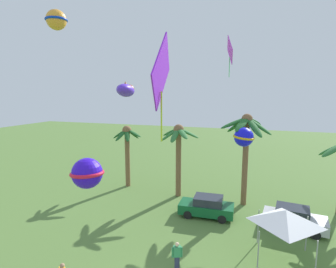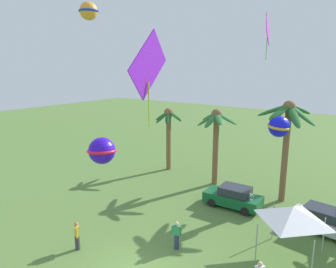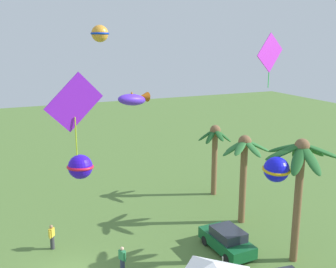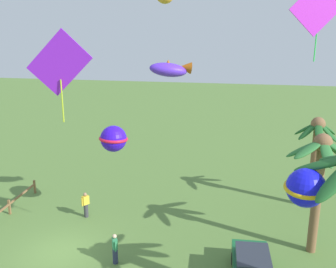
{
  "view_description": "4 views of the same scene",
  "coord_description": "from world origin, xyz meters",
  "px_view_note": "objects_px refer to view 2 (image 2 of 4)",
  "views": [
    {
      "loc": [
        3.84,
        -8.54,
        8.91
      ],
      "look_at": [
        -0.68,
        4.87,
        6.73
      ],
      "focal_mm": 28.17,
      "sensor_mm": 36.0,
      "label": 1
    },
    {
      "loc": [
        8.9,
        -9.38,
        9.68
      ],
      "look_at": [
        -2.04,
        5.66,
        5.58
      ],
      "focal_mm": 33.19,
      "sensor_mm": 36.0,
      "label": 2
    },
    {
      "loc": [
        19.8,
        -2.69,
        12.75
      ],
      "look_at": [
        -1.48,
        6.65,
        7.19
      ],
      "focal_mm": 43.27,
      "sensor_mm": 36.0,
      "label": 3
    },
    {
      "loc": [
        16.37,
        8.46,
        11.38
      ],
      "look_at": [
        -1.24,
        5.4,
        6.27
      ],
      "focal_mm": 41.61,
      "sensor_mm": 36.0,
      "label": 4
    }
  ],
  "objects_px": {
    "palm_tree_2": "(287,125)",
    "festival_tent": "(293,214)",
    "kite_diamond_0": "(268,30)",
    "kite_diamond_5": "(148,66)",
    "kite_ball_1": "(279,127)",
    "palm_tree_3": "(169,126)",
    "palm_tree_1": "(216,129)",
    "kite_fish_3": "(146,76)",
    "parked_car_1": "(324,221)",
    "spectator_2": "(177,235)",
    "spectator_1": "(77,236)",
    "parked_car_0": "(233,197)",
    "kite_ball_2": "(89,11)",
    "kite_ball_4": "(102,151)"
  },
  "relations": [
    {
      "from": "palm_tree_2",
      "to": "festival_tent",
      "type": "relative_size",
      "value": 2.58
    },
    {
      "from": "kite_diamond_0",
      "to": "kite_diamond_5",
      "type": "height_order",
      "value": "kite_diamond_0"
    },
    {
      "from": "festival_tent",
      "to": "kite_diamond_5",
      "type": "distance_m",
      "value": 10.12
    },
    {
      "from": "kite_ball_1",
      "to": "palm_tree_3",
      "type": "bearing_deg",
      "value": 167.25
    },
    {
      "from": "palm_tree_1",
      "to": "festival_tent",
      "type": "distance_m",
      "value": 10.74
    },
    {
      "from": "kite_ball_1",
      "to": "kite_fish_3",
      "type": "distance_m",
      "value": 9.31
    },
    {
      "from": "palm_tree_3",
      "to": "parked_car_1",
      "type": "bearing_deg",
      "value": -15.5
    },
    {
      "from": "palm_tree_2",
      "to": "spectator_2",
      "type": "xyz_separation_m",
      "value": [
        -2.74,
        -9.59,
        -4.86
      ]
    },
    {
      "from": "palm_tree_1",
      "to": "palm_tree_2",
      "type": "distance_m",
      "value": 5.6
    },
    {
      "from": "palm_tree_2",
      "to": "kite_fish_3",
      "type": "relative_size",
      "value": 3.14
    },
    {
      "from": "spectator_2",
      "to": "kite_fish_3",
      "type": "bearing_deg",
      "value": 150.52
    },
    {
      "from": "spectator_1",
      "to": "kite_fish_3",
      "type": "bearing_deg",
      "value": 84.15
    },
    {
      "from": "parked_car_1",
      "to": "kite_fish_3",
      "type": "xyz_separation_m",
      "value": [
        -9.83,
        -4.41,
        8.36
      ]
    },
    {
      "from": "parked_car_0",
      "to": "kite_diamond_0",
      "type": "relative_size",
      "value": 1.35
    },
    {
      "from": "palm_tree_2",
      "to": "kite_ball_1",
      "type": "xyz_separation_m",
      "value": [
        -0.1,
        -1.56,
        0.11
      ]
    },
    {
      "from": "palm_tree_1",
      "to": "kite_diamond_5",
      "type": "bearing_deg",
      "value": -76.87
    },
    {
      "from": "palm_tree_2",
      "to": "kite_ball_2",
      "type": "relative_size",
      "value": 4.29
    },
    {
      "from": "festival_tent",
      "to": "kite_diamond_0",
      "type": "bearing_deg",
      "value": 124.89
    },
    {
      "from": "palm_tree_1",
      "to": "kite_ball_1",
      "type": "bearing_deg",
      "value": -16.77
    },
    {
      "from": "palm_tree_1",
      "to": "kite_diamond_5",
      "type": "relative_size",
      "value": 1.54
    },
    {
      "from": "spectator_2",
      "to": "kite_ball_4",
      "type": "bearing_deg",
      "value": -163.65
    },
    {
      "from": "spectator_1",
      "to": "kite_ball_2",
      "type": "distance_m",
      "value": 13.31
    },
    {
      "from": "palm_tree_1",
      "to": "kite_ball_2",
      "type": "bearing_deg",
      "value": -118.93
    },
    {
      "from": "palm_tree_1",
      "to": "kite_ball_4",
      "type": "relative_size",
      "value": 2.72
    },
    {
      "from": "kite_ball_2",
      "to": "kite_fish_3",
      "type": "bearing_deg",
      "value": 14.54
    },
    {
      "from": "palm_tree_1",
      "to": "spectator_1",
      "type": "distance_m",
      "value": 13.49
    },
    {
      "from": "palm_tree_2",
      "to": "parked_car_1",
      "type": "bearing_deg",
      "value": -42.38
    },
    {
      "from": "kite_ball_1",
      "to": "kite_diamond_0",
      "type": "bearing_deg",
      "value": 177.43
    },
    {
      "from": "palm_tree_3",
      "to": "kite_ball_2",
      "type": "xyz_separation_m",
      "value": [
        0.63,
        -9.32,
        8.79
      ]
    },
    {
      "from": "festival_tent",
      "to": "palm_tree_3",
      "type": "bearing_deg",
      "value": 149.8
    },
    {
      "from": "kite_ball_2",
      "to": "kite_fish_3",
      "type": "relative_size",
      "value": 0.73
    },
    {
      "from": "kite_ball_2",
      "to": "kite_fish_3",
      "type": "height_order",
      "value": "kite_ball_2"
    },
    {
      "from": "parked_car_1",
      "to": "kite_diamond_0",
      "type": "distance_m",
      "value": 12.21
    },
    {
      "from": "palm_tree_2",
      "to": "kite_ball_4",
      "type": "distance_m",
      "value": 12.86
    },
    {
      "from": "kite_fish_3",
      "to": "kite_diamond_0",
      "type": "bearing_deg",
      "value": 49.17
    },
    {
      "from": "palm_tree_1",
      "to": "kite_diamond_0",
      "type": "relative_size",
      "value": 2.15
    },
    {
      "from": "kite_ball_1",
      "to": "kite_ball_2",
      "type": "xyz_separation_m",
      "value": [
        -10.11,
        -6.89,
        7.22
      ]
    },
    {
      "from": "kite_ball_1",
      "to": "kite_diamond_5",
      "type": "bearing_deg",
      "value": -104.55
    },
    {
      "from": "kite_ball_1",
      "to": "spectator_2",
      "type": "bearing_deg",
      "value": -108.14
    },
    {
      "from": "kite_diamond_0",
      "to": "kite_diamond_5",
      "type": "distance_m",
      "value": 10.59
    },
    {
      "from": "kite_ball_1",
      "to": "parked_car_1",
      "type": "bearing_deg",
      "value": -23.52
    },
    {
      "from": "kite_diamond_5",
      "to": "parked_car_0",
      "type": "bearing_deg",
      "value": 87.84
    },
    {
      "from": "parked_car_1",
      "to": "kite_ball_1",
      "type": "relative_size",
      "value": 2.12
    },
    {
      "from": "spectator_1",
      "to": "festival_tent",
      "type": "relative_size",
      "value": 0.56
    },
    {
      "from": "kite_diamond_0",
      "to": "parked_car_1",
      "type": "bearing_deg",
      "value": -18.5
    },
    {
      "from": "festival_tent",
      "to": "kite_diamond_5",
      "type": "relative_size",
      "value": 0.7
    },
    {
      "from": "parked_car_0",
      "to": "kite_ball_4",
      "type": "relative_size",
      "value": 1.71
    },
    {
      "from": "parked_car_0",
      "to": "kite_fish_3",
      "type": "bearing_deg",
      "value": -132.47
    },
    {
      "from": "palm_tree_3",
      "to": "festival_tent",
      "type": "xyz_separation_m",
      "value": [
        13.26,
        -7.72,
        -1.74
      ]
    },
    {
      "from": "palm_tree_3",
      "to": "kite_ball_2",
      "type": "distance_m",
      "value": 12.83
    }
  ]
}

